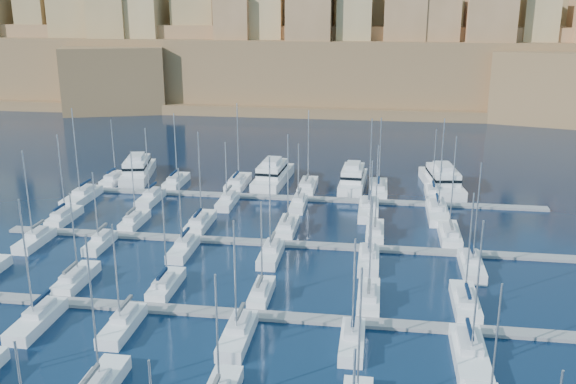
% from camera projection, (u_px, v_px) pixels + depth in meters
% --- Properties ---
extents(ground, '(600.00, 600.00, 0.00)m').
position_uv_depth(ground, '(271.00, 273.00, 83.35)').
color(ground, black).
rests_on(ground, ground).
extents(pontoon_mid_near, '(84.00, 2.00, 0.40)m').
position_uv_depth(pontoon_mid_near, '(253.00, 315.00, 71.93)').
color(pontoon_mid_near, slate).
rests_on(pontoon_mid_near, ground).
extents(pontoon_mid_far, '(84.00, 2.00, 0.40)m').
position_uv_depth(pontoon_mid_far, '(282.00, 244.00, 92.76)').
color(pontoon_mid_far, slate).
rests_on(pontoon_mid_far, ground).
extents(pontoon_far, '(84.00, 2.00, 0.40)m').
position_uv_depth(pontoon_far, '(301.00, 198.00, 113.58)').
color(pontoon_far, slate).
rests_on(pontoon_far, ground).
extents(sailboat_13, '(2.60, 8.67, 12.00)m').
position_uv_depth(sailboat_13, '(76.00, 279.00, 79.95)').
color(sailboat_13, white).
rests_on(sailboat_13, ground).
extents(sailboat_14, '(2.51, 8.37, 13.08)m').
position_uv_depth(sailboat_14, '(166.00, 285.00, 78.20)').
color(sailboat_14, white).
rests_on(sailboat_14, ground).
extents(sailboat_15, '(2.24, 7.46, 12.24)m').
position_uv_depth(sailboat_15, '(261.00, 293.00, 76.14)').
color(sailboat_15, white).
rests_on(sailboat_15, ground).
extents(sailboat_16, '(2.57, 8.58, 13.26)m').
position_uv_depth(sailboat_16, '(369.00, 297.00, 74.92)').
color(sailboat_16, white).
rests_on(sailboat_16, ground).
extents(sailboat_17, '(2.80, 9.33, 14.03)m').
position_uv_depth(sailboat_17, '(465.00, 302.00, 73.74)').
color(sailboat_17, white).
rests_on(sailboat_17, ground).
extents(sailboat_19, '(2.75, 9.17, 15.01)m').
position_uv_depth(sailboat_19, '(37.00, 320.00, 69.73)').
color(sailboat_19, white).
rests_on(sailboat_19, ground).
extents(sailboat_20, '(2.55, 8.49, 12.67)m').
position_uv_depth(sailboat_20, '(123.00, 325.00, 68.73)').
color(sailboat_20, white).
rests_on(sailboat_20, ground).
extents(sailboat_21, '(2.71, 9.02, 13.81)m').
position_uv_depth(sailboat_21, '(238.00, 334.00, 66.73)').
color(sailboat_21, white).
rests_on(sailboat_21, ground).
extents(sailboat_22, '(2.44, 8.14, 12.38)m').
position_uv_depth(sailboat_22, '(352.00, 341.00, 65.51)').
color(sailboat_22, white).
rests_on(sailboat_22, ground).
extents(sailboat_23, '(3.13, 10.45, 15.26)m').
position_uv_depth(sailboat_23, '(470.00, 355.00, 62.84)').
color(sailboat_23, white).
rests_on(sailboat_23, ground).
extents(sailboat_24, '(2.57, 8.57, 14.30)m').
position_uv_depth(sailboat_24, '(64.00, 217.00, 102.47)').
color(sailboat_24, white).
rests_on(sailboat_24, ground).
extents(sailboat_25, '(2.45, 8.15, 12.08)m').
position_uv_depth(sailboat_25, '(134.00, 221.00, 100.65)').
color(sailboat_25, white).
rests_on(sailboat_25, ground).
extents(sailboat_26, '(2.82, 9.40, 15.30)m').
position_uv_depth(sailboat_26, '(201.00, 222.00, 99.77)').
color(sailboat_26, white).
rests_on(sailboat_26, ground).
extents(sailboat_27, '(2.76, 9.19, 15.36)m').
position_uv_depth(sailboat_27, '(287.00, 227.00, 97.79)').
color(sailboat_27, white).
rests_on(sailboat_27, ground).
extents(sailboat_28, '(2.62, 8.72, 14.23)m').
position_uv_depth(sailboat_28, '(375.00, 232.00, 95.75)').
color(sailboat_28, white).
rests_on(sailboat_28, ground).
extents(sailboat_29, '(2.91, 9.71, 15.79)m').
position_uv_depth(sailboat_29, '(449.00, 234.00, 94.70)').
color(sailboat_29, white).
rests_on(sailboat_29, ground).
extents(sailboat_30, '(2.51, 8.36, 14.43)m').
position_uv_depth(sailboat_30, '(35.00, 240.00, 92.67)').
color(sailboat_30, white).
rests_on(sailboat_30, ground).
extents(sailboat_31, '(2.25, 7.51, 11.56)m').
position_uv_depth(sailboat_31, '(100.00, 243.00, 91.73)').
color(sailboat_31, white).
rests_on(sailboat_31, ground).
extents(sailboat_32, '(2.54, 8.46, 12.78)m').
position_uv_depth(sailboat_32, '(183.00, 248.00, 89.57)').
color(sailboat_32, white).
rests_on(sailboat_32, ground).
extents(sailboat_33, '(2.62, 8.74, 14.80)m').
position_uv_depth(sailboat_33, '(271.00, 253.00, 87.72)').
color(sailboat_33, white).
rests_on(sailboat_33, ground).
extents(sailboat_34, '(2.71, 9.05, 14.83)m').
position_uv_depth(sailboat_34, '(369.00, 259.00, 85.75)').
color(sailboat_34, white).
rests_on(sailboat_34, ground).
extents(sailboat_35, '(2.76, 9.22, 15.06)m').
position_uv_depth(sailboat_35, '(471.00, 265.00, 83.83)').
color(sailboat_35, white).
rests_on(sailboat_35, ground).
extents(sailboat_36, '(2.66, 8.88, 12.57)m').
position_uv_depth(sailboat_36, '(114.00, 179.00, 123.56)').
color(sailboat_36, white).
rests_on(sailboat_36, ground).
extents(sailboat_37, '(2.79, 9.29, 14.02)m').
position_uv_depth(sailboat_37, '(176.00, 181.00, 122.05)').
color(sailboat_37, white).
rests_on(sailboat_37, ground).
extents(sailboat_38, '(3.18, 10.59, 16.10)m').
position_uv_depth(sailboat_38, '(238.00, 183.00, 121.02)').
color(sailboat_38, white).
rests_on(sailboat_38, ground).
extents(sailboat_39, '(2.97, 9.89, 15.16)m').
position_uv_depth(sailboat_39, '(308.00, 186.00, 118.87)').
color(sailboat_39, white).
rests_on(sailboat_39, ground).
extents(sailboat_40, '(3.14, 10.47, 14.07)m').
position_uv_depth(sailboat_40, '(378.00, 189.00, 117.35)').
color(sailboat_40, white).
rests_on(sailboat_40, ground).
extents(sailboat_41, '(2.51, 8.36, 12.51)m').
position_uv_depth(sailboat_41, '(432.00, 193.00, 115.05)').
color(sailboat_41, white).
rests_on(sailboat_41, ground).
extents(sailboat_42, '(3.22, 10.74, 16.82)m').
position_uv_depth(sailboat_42, '(82.00, 196.00, 112.75)').
color(sailboat_42, white).
rests_on(sailboat_42, ground).
extents(sailboat_43, '(2.70, 8.99, 13.58)m').
position_uv_depth(sailboat_43, '(151.00, 198.00, 111.88)').
color(sailboat_43, white).
rests_on(sailboat_43, ground).
extents(sailboat_44, '(2.52, 8.39, 11.52)m').
position_uv_depth(sailboat_44, '(228.00, 201.00, 110.29)').
color(sailboat_44, white).
rests_on(sailboat_44, ground).
extents(sailboat_45, '(2.34, 7.80, 11.60)m').
position_uv_depth(sailboat_45, '(299.00, 204.00, 108.87)').
color(sailboat_45, white).
rests_on(sailboat_45, ground).
extents(sailboat_46, '(3.21, 10.70, 16.37)m').
position_uv_depth(sailboat_46, '(369.00, 209.00, 105.87)').
color(sailboat_46, white).
rests_on(sailboat_46, ground).
extents(sailboat_47, '(3.23, 10.78, 16.69)m').
position_uv_depth(sailboat_47, '(438.00, 213.00, 104.30)').
color(sailboat_47, white).
rests_on(sailboat_47, ground).
extents(motor_yacht_a, '(7.84, 16.59, 5.25)m').
position_uv_depth(motor_yacht_a, '(138.00, 170.00, 126.46)').
color(motor_yacht_a, white).
rests_on(motor_yacht_a, ground).
extents(motor_yacht_b, '(6.01, 16.83, 5.25)m').
position_uv_depth(motor_yacht_b, '(273.00, 175.00, 123.00)').
color(motor_yacht_b, white).
rests_on(motor_yacht_b, ground).
extents(motor_yacht_c, '(4.98, 14.77, 5.25)m').
position_uv_depth(motor_yacht_c, '(353.00, 179.00, 120.00)').
color(motor_yacht_c, white).
rests_on(motor_yacht_c, ground).
extents(motor_yacht_d, '(7.55, 18.39, 5.25)m').
position_uv_depth(motor_yacht_d, '(442.00, 180.00, 119.23)').
color(motor_yacht_d, white).
rests_on(motor_yacht_d, ground).
extents(fortified_city, '(460.00, 108.95, 59.52)m').
position_uv_depth(fortified_city, '(344.00, 55.00, 226.05)').
color(fortified_city, brown).
rests_on(fortified_city, ground).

